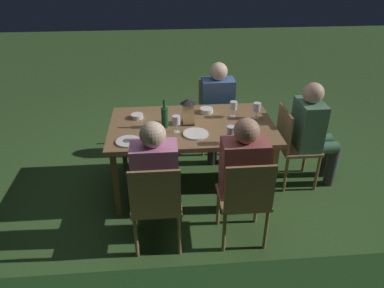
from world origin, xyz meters
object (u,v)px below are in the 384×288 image
chair_head_near (293,143)px  bowl_salad (206,110)px  green_bottle_on_table (165,117)px  wine_glass_e (231,132)px  person_in_rust (241,170)px  bowl_bread (137,116)px  person_in_pink (155,174)px  bowl_olives (246,132)px  person_in_blue (218,106)px  wine_glass_d (233,106)px  plate_a (196,134)px  wine_glass_a (176,121)px  chair_side_right_a (245,198)px  plate_b (128,141)px  wine_glass_c (257,108)px  person_in_green (313,130)px  chair_side_right_b (156,202)px  dining_table (192,129)px  wine_glass_b (153,130)px  chair_side_left_a (215,111)px  lantern_centerpiece (188,110)px

chair_head_near → bowl_salad: (0.89, -0.28, 0.29)m
green_bottle_on_table → wine_glass_e: (-0.58, 0.38, 0.01)m
person_in_rust → bowl_bread: 1.28m
person_in_pink → bowl_salad: person_in_pink is taller
bowl_olives → person_in_blue: bearing=-82.8°
person_in_blue → wine_glass_d: (-0.07, 0.54, 0.23)m
plate_a → wine_glass_a: bearing=-20.6°
person_in_blue → person_in_pink: bearing=61.5°
chair_side_right_a → plate_b: chair_side_right_a is taller
chair_side_right_a → green_bottle_on_table: size_ratio=3.00×
person_in_rust → bowl_bread: (0.92, -0.88, 0.14)m
wine_glass_c → wine_glass_e: (0.36, 0.50, 0.00)m
wine_glass_a → plate_a: size_ratio=0.70×
wine_glass_d → bowl_bread: size_ratio=1.36×
person_in_green → chair_side_right_b: bearing=28.2°
wine_glass_e → bowl_salad: wine_glass_e is taller
dining_table → wine_glass_c: size_ratio=9.71×
wine_glass_b → wine_glass_c: size_ratio=1.00×
person_in_pink → wine_glass_c: (-1.04, -0.77, 0.23)m
dining_table → wine_glass_c: 0.70m
person_in_blue → green_bottle_on_table: (0.64, 0.71, 0.22)m
person_in_rust → wine_glass_c: person_in_rust is taller
chair_side_right_b → wine_glass_b: wine_glass_b is taller
wine_glass_d → bowl_olives: size_ratio=1.39×
bowl_bread → wine_glass_c: bearing=175.0°
person_in_blue → plate_b: (0.98, 0.99, 0.12)m
chair_head_near → chair_side_right_b: size_ratio=1.00×
person_in_rust → bowl_salad: person_in_rust is taller
chair_head_near → plate_a: size_ratio=3.59×
chair_side_right_a → green_bottle_on_table: (0.64, -0.85, 0.37)m
person_in_blue → wine_glass_b: person_in_blue is taller
chair_head_near → green_bottle_on_table: bearing=1.3°
dining_table → plate_b: bearing=27.1°
chair_side_left_a → lantern_centerpiece: lantern_centerpiece is taller
wine_glass_b → bowl_salad: (-0.56, -0.60, -0.09)m
person_in_pink → chair_side_left_a: (-0.74, -1.56, -0.15)m
person_in_pink → lantern_centerpiece: size_ratio=4.34×
wine_glass_d → plate_b: bearing=23.5°
lantern_centerpiece → plate_b: bearing=30.5°
wine_glass_e → bowl_salad: 0.71m
chair_side_left_a → person_in_pink: bearing=64.6°
wine_glass_b → plate_b: wine_glass_b is taller
lantern_centerpiece → wine_glass_e: (-0.35, 0.44, -0.03)m
dining_table → lantern_centerpiece: size_ratio=6.19×
chair_side_right_b → bowl_bread: 1.12m
dining_table → chair_side_right_a: (-0.37, 0.88, -0.21)m
person_in_green → wine_glass_c: 0.64m
green_bottle_on_table → dining_table: bearing=-173.5°
plate_b → bowl_salad: 0.99m
wine_glass_e → plate_b: (0.92, -0.10, -0.11)m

